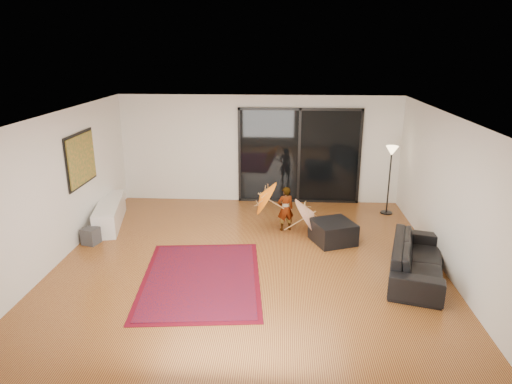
# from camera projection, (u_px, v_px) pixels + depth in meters

# --- Properties ---
(floor) EXTENTS (7.00, 7.00, 0.00)m
(floor) POSITION_uv_depth(u_px,v_px,m) (249.00, 260.00, 8.53)
(floor) COLOR #A4682D
(floor) RESTS_ON ground
(ceiling) EXTENTS (7.00, 7.00, 0.00)m
(ceiling) POSITION_uv_depth(u_px,v_px,m) (248.00, 116.00, 7.71)
(ceiling) COLOR white
(ceiling) RESTS_ON wall_back
(wall_back) EXTENTS (7.00, 0.00, 7.00)m
(wall_back) POSITION_uv_depth(u_px,v_px,m) (259.00, 149.00, 11.45)
(wall_back) COLOR silver
(wall_back) RESTS_ON floor
(wall_front) EXTENTS (7.00, 0.00, 7.00)m
(wall_front) POSITION_uv_depth(u_px,v_px,m) (224.00, 292.00, 4.79)
(wall_front) COLOR silver
(wall_front) RESTS_ON floor
(wall_left) EXTENTS (0.00, 7.00, 7.00)m
(wall_left) POSITION_uv_depth(u_px,v_px,m) (58.00, 188.00, 8.32)
(wall_left) COLOR silver
(wall_left) RESTS_ON floor
(wall_right) EXTENTS (0.00, 7.00, 7.00)m
(wall_right) POSITION_uv_depth(u_px,v_px,m) (449.00, 195.00, 7.92)
(wall_right) COLOR silver
(wall_right) RESTS_ON floor
(sliding_door) EXTENTS (3.06, 0.07, 2.40)m
(sliding_door) POSITION_uv_depth(u_px,v_px,m) (299.00, 156.00, 11.41)
(sliding_door) COLOR black
(sliding_door) RESTS_ON wall_back
(painting) EXTENTS (0.04, 1.28, 1.08)m
(painting) POSITION_uv_depth(u_px,v_px,m) (81.00, 159.00, 9.18)
(painting) COLOR black
(painting) RESTS_ON wall_left
(media_console) EXTENTS (0.86, 1.92, 0.52)m
(media_console) POSITION_uv_depth(u_px,v_px,m) (110.00, 213.00, 10.20)
(media_console) COLOR white
(media_console) RESTS_ON floor
(speaker) EXTENTS (0.36, 0.36, 0.33)m
(speaker) POSITION_uv_depth(u_px,v_px,m) (91.00, 236.00, 9.20)
(speaker) COLOR #424244
(speaker) RESTS_ON floor
(persian_rug) EXTENTS (2.27, 2.98, 0.02)m
(persian_rug) POSITION_uv_depth(u_px,v_px,m) (201.00, 278.00, 7.84)
(persian_rug) COLOR #4F0613
(persian_rug) RESTS_ON floor
(sofa) EXTENTS (1.39, 2.29, 0.63)m
(sofa) POSITION_uv_depth(u_px,v_px,m) (417.00, 259.00, 7.87)
(sofa) COLOR black
(sofa) RESTS_ON floor
(ottoman) EXTENTS (1.00, 1.00, 0.44)m
(ottoman) POSITION_uv_depth(u_px,v_px,m) (333.00, 232.00, 9.27)
(ottoman) COLOR black
(ottoman) RESTS_ON floor
(floor_lamp) EXTENTS (0.28, 0.28, 1.64)m
(floor_lamp) POSITION_uv_depth(u_px,v_px,m) (391.00, 161.00, 10.55)
(floor_lamp) COLOR black
(floor_lamp) RESTS_ON floor
(child) EXTENTS (0.41, 0.33, 0.98)m
(child) POSITION_uv_depth(u_px,v_px,m) (285.00, 209.00, 9.80)
(child) COLOR #999999
(child) RESTS_ON floor
(parasol_orange) EXTENTS (0.56, 0.79, 0.86)m
(parasol_orange) POSITION_uv_depth(u_px,v_px,m) (260.00, 198.00, 9.71)
(parasol_orange) COLOR orange
(parasol_orange) RESTS_ON child
(parasol_white) EXTENTS (0.66, 0.89, 0.96)m
(parasol_white) POSITION_uv_depth(u_px,v_px,m) (314.00, 211.00, 9.61)
(parasol_white) COLOR beige
(parasol_white) RESTS_ON floor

